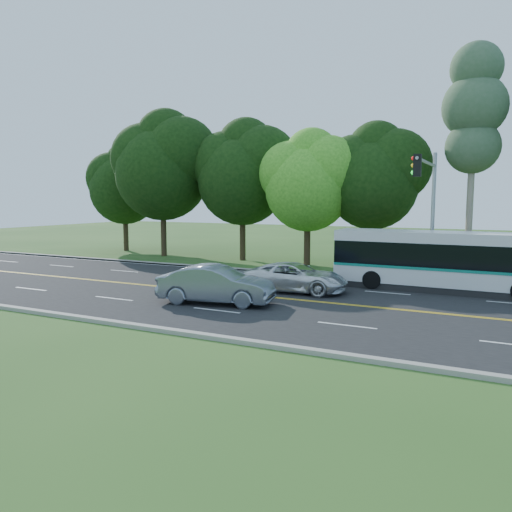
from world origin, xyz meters
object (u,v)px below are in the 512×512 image
at_px(traffic_signal, 428,197).
at_px(suv, 296,277).
at_px(sedan, 216,285).
at_px(transit_bus, 450,262).

xyz_separation_m(traffic_signal, suv, (-5.65, -3.56, -3.94)).
height_order(sedan, suv, sedan).
bearing_deg(suv, traffic_signal, -61.09).
bearing_deg(traffic_signal, transit_bus, -5.37).
bearing_deg(sedan, suv, -37.42).
bearing_deg(sedan, traffic_signal, -56.06).
distance_m(traffic_signal, transit_bus, 3.40).
xyz_separation_m(traffic_signal, transit_bus, (1.16, -0.11, -3.20)).
bearing_deg(suv, sedan, 150.40).
bearing_deg(transit_bus, sedan, -138.37).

